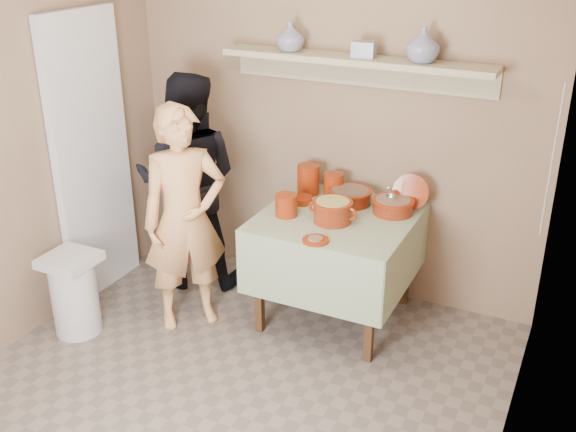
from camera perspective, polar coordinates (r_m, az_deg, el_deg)
The scene contains 22 objects.
ground at distance 3.90m, azimuth -7.09°, elevation -16.61°, with size 3.50×3.50×0.00m, color #716258.
tile_panel at distance 4.88m, azimuth -16.26°, elevation 4.73°, with size 0.06×0.70×2.00m, color silver.
plate_stack_a at distance 4.68m, azimuth 1.73°, elevation 3.13°, with size 0.16×0.16×0.21m, color maroon.
plate_stack_b at distance 4.65m, azimuth 3.88°, elevation 2.64°, with size 0.14×0.14×0.17m, color maroon.
bowl_stack at distance 4.33m, azimuth -0.15°, elevation 0.92°, with size 0.14×0.14×0.14m, color maroon.
empty_bowl at distance 4.55m, azimuth 1.12°, elevation 1.40°, with size 0.15×0.15×0.05m, color maroon.
propped_lid at distance 4.48m, azimuth 10.33°, elevation 2.01°, with size 0.24×0.24×0.02m, color maroon.
vase_right at distance 4.26m, azimuth 11.36°, elevation 14.02°, with size 0.20×0.20×0.21m, color navy.
vase_left at distance 4.55m, azimuth 0.19°, elevation 14.95°, with size 0.19×0.19×0.19m, color navy.
ceramic_box at distance 4.36m, azimuth 6.44°, elevation 13.82°, with size 0.14×0.10×0.10m, color navy.
person_cook at distance 4.37m, azimuth -8.73°, elevation -0.28°, with size 0.55×0.36×1.51m, color tan.
person_helper at distance 4.89m, azimuth -8.44°, elevation 2.88°, with size 0.77×0.60×1.58m, color black.
room_shell at distance 3.11m, azimuth -8.58°, elevation 6.59°, with size 3.04×3.54×2.62m.
serving_table at distance 4.42m, azimuth 4.17°, elevation -1.38°, with size 0.97×0.97×0.76m.
cazuela_meat_a at distance 4.54m, azimuth 5.28°, elevation 1.77°, with size 0.30×0.30×0.10m.
cazuela_meat_b at distance 4.42m, azimuth 8.88°, elevation 0.95°, with size 0.28×0.28×0.10m.
ladle at distance 4.42m, azimuth 8.79°, elevation 1.66°, with size 0.08×0.26×0.19m.
cazuela_rice at distance 4.24m, azimuth 3.79°, elevation 0.55°, with size 0.33×0.25×0.14m.
front_plate at distance 4.01m, azimuth 2.34°, elevation -2.05°, with size 0.16×0.16×0.03m.
wall_shelf at distance 4.45m, azimuth 5.80°, elevation 12.75°, with size 1.80×0.25×0.21m.
trash_bin at distance 4.63m, azimuth -17.62°, elevation -6.26°, with size 0.32×0.32×0.56m.
electrical_cord at distance 4.13m, azimuth 21.43°, elevation 4.27°, with size 0.01×0.05×0.90m.
Camera 1 is at (1.70, -2.45, 2.52)m, focal length 42.00 mm.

